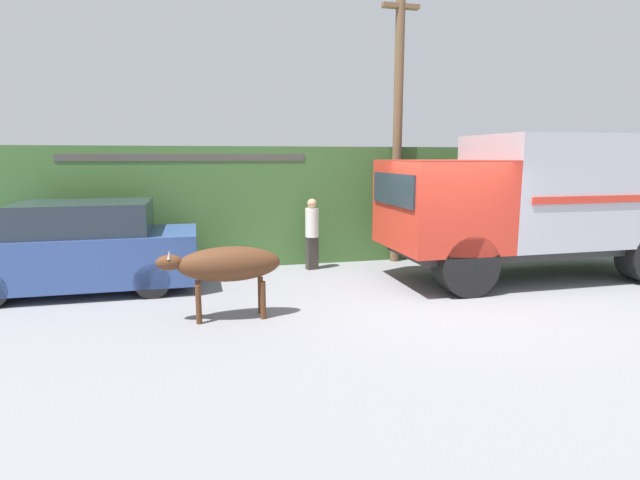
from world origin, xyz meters
The scene contains 8 objects.
ground_plane centered at (0.00, 0.00, 0.00)m, with size 60.00×60.00×0.00m, color gray.
hillside_embankment centered at (0.00, 6.77, 1.41)m, with size 32.00×6.33×2.83m.
building_backdrop centered at (-4.51, 4.94, 1.34)m, with size 5.39×2.70×2.66m.
cargo_truck centered at (2.94, 1.08, 1.72)m, with size 6.76×2.39×3.04m.
brown_cow centered at (-3.90, -0.12, 0.88)m, with size 1.95×0.56×1.18m.
parked_suv centered at (-6.50, 2.26, 0.83)m, with size 4.34×1.90×1.74m.
pedestrian_on_hill centered at (-1.77, 3.04, 0.91)m, with size 0.37×0.37×1.65m.
utility_pole centered at (0.46, 3.45, 3.55)m, with size 0.90×0.22×6.86m.
Camera 1 is at (-4.34, -8.04, 2.60)m, focal length 28.00 mm.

